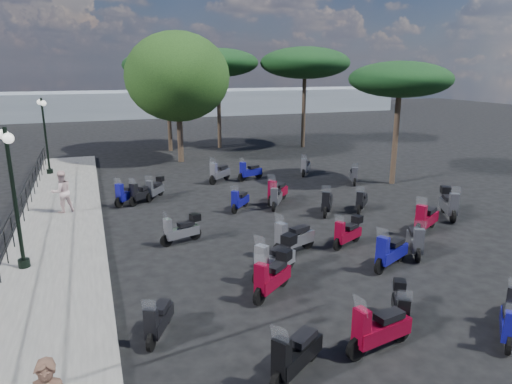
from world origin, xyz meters
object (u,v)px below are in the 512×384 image
object	(u,v)px
scooter_22	(277,192)
pine_1	(305,63)
scooter_4	(128,194)
scooter_7	(400,308)
scooter_16	(327,203)
scooter_8	(275,259)
pine_2	(167,65)
scooter_13	(379,330)
scooter_25	(415,241)
scooter_12	(509,325)
scooter_6	(295,355)
scooter_28	(354,176)
scooter_14	(390,252)
scooter_26	(449,204)
lamp_post_2	(45,131)
scooter_3	(181,230)
pedestrian_far	(62,192)
scooter_21	(362,201)
scooter_20	(348,233)
lamp_post_1	(13,190)
scooter_15	(276,198)
scooter_2	(273,276)
scooter_11	(155,189)
scooter_29	(305,167)
scooter_17	(219,173)
scooter_5	(141,194)
scooter_10	(240,201)
scooter_27	(426,219)
pine_0	(218,63)
broadleaf_tree	(177,77)
pine_3	(400,80)
scooter_9	(293,239)
scooter_1	(158,320)
scooter_23	(250,172)

from	to	relation	value
scooter_22	pine_1	world-z (taller)	pine_1
scooter_4	scooter_7	bearing A→B (deg)	158.76
scooter_16	scooter_8	bearing A→B (deg)	82.56
pine_1	pine_2	world-z (taller)	pine_1
scooter_13	scooter_25	xyz separation A→B (m)	(4.09, 3.94, -0.03)
scooter_12	scooter_6	bearing A→B (deg)	40.11
scooter_8	scooter_28	distance (m)	11.81
scooter_14	scooter_26	size ratio (longest dim) A/B	0.97
scooter_28	scooter_12	bearing A→B (deg)	97.09
lamp_post_2	scooter_3	size ratio (longest dim) A/B	2.73
pedestrian_far	scooter_22	size ratio (longest dim) A/B	1.21
scooter_21	pine_2	world-z (taller)	pine_2
scooter_20	lamp_post_2	bearing A→B (deg)	8.41
lamp_post_2	scooter_12	world-z (taller)	lamp_post_2
lamp_post_2	lamp_post_1	bearing A→B (deg)	-105.00
scooter_12	scooter_25	bearing A→B (deg)	-58.93
scooter_14	scooter_15	xyz separation A→B (m)	(-0.88, 6.75, -0.06)
scooter_2	scooter_28	world-z (taller)	scooter_2
scooter_11	pine_2	xyz separation A→B (m)	(2.82, 12.25, 5.49)
scooter_29	scooter_17	bearing A→B (deg)	36.67
scooter_5	scooter_10	size ratio (longest dim) A/B	1.07
scooter_10	scooter_15	world-z (taller)	scooter_15
scooter_26	scooter_5	bearing A→B (deg)	-1.29
pedestrian_far	scooter_15	bearing A→B (deg)	144.00
scooter_12	lamp_post_1	bearing A→B (deg)	9.96
scooter_11	scooter_28	world-z (taller)	scooter_11
scooter_21	scooter_27	distance (m)	3.11
scooter_28	pine_0	world-z (taller)	pine_0
scooter_4	broadleaf_tree	bearing A→B (deg)	-68.79
scooter_8	scooter_14	world-z (taller)	scooter_8
scooter_22	scooter_29	bearing A→B (deg)	-81.49
scooter_11	scooter_13	xyz separation A→B (m)	(2.74, -13.38, 0.04)
scooter_11	scooter_5	bearing A→B (deg)	74.73
scooter_12	pine_3	bearing A→B (deg)	-70.24
scooter_14	scooter_12	bearing A→B (deg)	154.89
scooter_16	scooter_25	distance (m)	4.78
scooter_2	scooter_29	size ratio (longest dim) A/B	1.10
scooter_9	scooter_20	world-z (taller)	scooter_9
scooter_1	scooter_28	xyz separation A→B (m)	(11.53, 10.62, 0.00)
scooter_14	scooter_17	xyz separation A→B (m)	(-1.92, 11.95, 0.00)
scooter_2	scooter_27	size ratio (longest dim) A/B	0.89
scooter_21	scooter_20	bearing A→B (deg)	94.18
lamp_post_2	scooter_29	world-z (taller)	lamp_post_2
scooter_13	pine_2	size ratio (longest dim) A/B	0.25
scooter_22	pine_1	xyz separation A→B (m)	(7.53, 13.00, 5.62)
scooter_4	scooter_2	bearing A→B (deg)	152.44
scooter_22	scooter_3	bearing A→B (deg)	81.07
lamp_post_1	scooter_22	size ratio (longest dim) A/B	2.90
scooter_1	broadleaf_tree	world-z (taller)	broadleaf_tree
scooter_23	scooter_27	xyz separation A→B (m)	(3.33, -9.75, 0.06)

